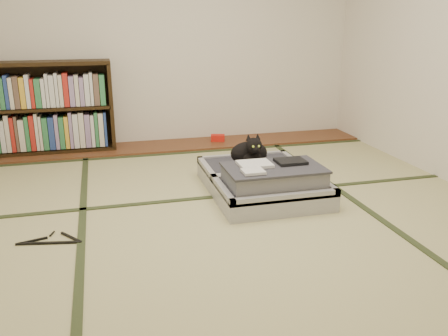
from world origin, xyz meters
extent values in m
plane|color=#C0C080|center=(0.00, 0.00, 0.00)|extent=(4.50, 4.50, 0.00)
cube|color=brown|center=(0.00, 2.00, 0.01)|extent=(4.00, 0.50, 0.02)
cube|color=red|center=(0.42, 2.03, 0.06)|extent=(0.17, 0.13, 0.07)
plane|color=silver|center=(0.00, 2.25, 1.20)|extent=(4.00, 0.00, 4.00)
cube|color=#2D381E|center=(-1.00, 0.00, 0.00)|extent=(0.05, 4.50, 0.01)
cube|color=#2D381E|center=(1.00, 0.00, 0.00)|extent=(0.05, 4.50, 0.01)
cube|color=#2D381E|center=(0.00, 0.40, 0.00)|extent=(4.00, 0.05, 0.01)
cube|color=#2D381E|center=(0.00, 1.70, 0.00)|extent=(4.00, 0.05, 0.01)
cube|color=black|center=(-0.71, 2.07, 0.47)|extent=(0.04, 0.30, 0.85)
cube|color=black|center=(-1.35, 2.07, 0.03)|extent=(1.32, 0.30, 0.04)
cube|color=black|center=(-1.35, 2.07, 0.91)|extent=(1.32, 0.30, 0.04)
cube|color=black|center=(-1.35, 2.07, 0.47)|extent=(1.27, 0.30, 0.03)
cube|color=black|center=(-1.35, 2.21, 0.47)|extent=(1.32, 0.02, 0.85)
cube|color=gray|center=(-1.35, 2.05, 0.25)|extent=(1.19, 0.21, 0.36)
cube|color=gray|center=(-1.35, 2.05, 0.66)|extent=(1.19, 0.21, 0.32)
cube|color=#A7A7AB|center=(0.38, 0.15, 0.07)|extent=(0.82, 0.54, 0.14)
cube|color=#33333B|center=(0.38, 0.15, 0.11)|extent=(0.73, 0.46, 0.11)
cube|color=#A7A7AB|center=(0.38, -0.10, 0.15)|extent=(0.82, 0.04, 0.05)
cube|color=#A7A7AB|center=(0.38, 0.40, 0.15)|extent=(0.82, 0.04, 0.05)
cube|color=#A7A7AB|center=(-0.01, 0.15, 0.15)|extent=(0.04, 0.54, 0.05)
cube|color=#A7A7AB|center=(0.76, 0.15, 0.15)|extent=(0.04, 0.54, 0.05)
cube|color=#A7A7AB|center=(0.38, 0.69, 0.07)|extent=(0.82, 0.54, 0.14)
cube|color=#33333B|center=(0.38, 0.69, 0.11)|extent=(0.73, 0.46, 0.11)
cube|color=#A7A7AB|center=(0.38, 0.44, 0.15)|extent=(0.82, 0.04, 0.05)
cube|color=#A7A7AB|center=(0.38, 0.94, 0.15)|extent=(0.82, 0.04, 0.05)
cube|color=#A7A7AB|center=(-0.01, 0.69, 0.15)|extent=(0.04, 0.54, 0.05)
cube|color=#A7A7AB|center=(0.76, 0.69, 0.15)|extent=(0.04, 0.54, 0.05)
cylinder|color=black|center=(0.38, 0.42, 0.15)|extent=(0.73, 0.03, 0.03)
cube|color=gray|center=(0.38, 0.15, 0.21)|extent=(0.70, 0.42, 0.14)
cube|color=#333239|center=(0.38, 0.15, 0.29)|extent=(0.72, 0.45, 0.02)
cube|color=silver|center=(0.24, 0.20, 0.31)|extent=(0.24, 0.20, 0.02)
cube|color=black|center=(0.53, 0.20, 0.31)|extent=(0.22, 0.17, 0.02)
cube|color=silver|center=(0.18, 0.04, 0.31)|extent=(0.15, 0.13, 0.02)
cube|color=white|center=(0.14, -0.11, 0.08)|extent=(0.07, 0.01, 0.05)
cube|color=white|center=(0.27, -0.11, 0.06)|extent=(0.05, 0.01, 0.04)
cube|color=orange|center=(0.65, -0.11, 0.08)|extent=(0.05, 0.01, 0.04)
cube|color=#197F33|center=(0.57, -0.11, 0.10)|extent=(0.04, 0.01, 0.03)
ellipsoid|color=black|center=(0.35, 0.69, 0.25)|extent=(0.32, 0.21, 0.20)
ellipsoid|color=black|center=(0.35, 0.59, 0.23)|extent=(0.16, 0.11, 0.11)
ellipsoid|color=black|center=(0.35, 0.56, 0.35)|extent=(0.13, 0.12, 0.13)
sphere|color=black|center=(0.35, 0.51, 0.33)|extent=(0.06, 0.06, 0.06)
cone|color=black|center=(0.31, 0.58, 0.42)|extent=(0.05, 0.06, 0.06)
cone|color=black|center=(0.39, 0.58, 0.42)|extent=(0.05, 0.06, 0.06)
sphere|color=#A5BF33|center=(0.33, 0.50, 0.36)|extent=(0.02, 0.02, 0.02)
sphere|color=#A5BF33|center=(0.38, 0.50, 0.36)|extent=(0.02, 0.02, 0.02)
cylinder|color=black|center=(0.46, 0.78, 0.18)|extent=(0.19, 0.11, 0.03)
torus|color=white|center=(0.53, 0.69, 0.16)|extent=(0.11, 0.11, 0.02)
torus|color=white|center=(0.54, 0.68, 0.18)|extent=(0.10, 0.10, 0.01)
cube|color=black|center=(-1.18, -0.12, 0.01)|extent=(0.38, 0.09, 0.01)
cube|color=black|center=(-1.30, -0.06, 0.01)|extent=(0.19, 0.07, 0.01)
cube|color=black|center=(-1.07, -0.06, 0.01)|extent=(0.12, 0.16, 0.01)
cylinder|color=black|center=(-1.18, 0.02, 0.01)|extent=(0.03, 0.07, 0.01)
camera|label=1|loc=(-0.82, -2.95, 1.34)|focal=38.00mm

